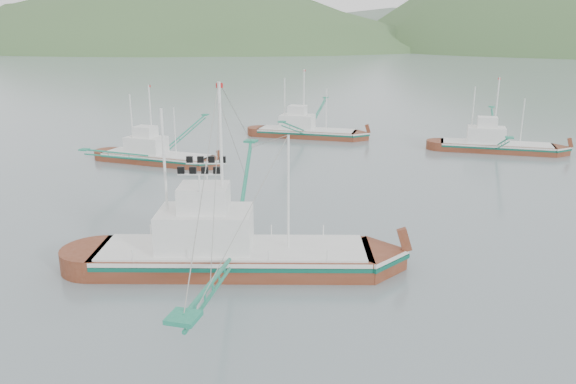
% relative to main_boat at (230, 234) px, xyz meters
% --- Properties ---
extents(ground, '(1200.00, 1200.00, 0.00)m').
position_rel_main_boat_xyz_m(ground, '(1.83, 0.91, -2.33)').
color(ground, slate).
rests_on(ground, ground).
extents(main_boat, '(17.58, 30.23, 12.46)m').
position_rel_main_boat_xyz_m(main_boat, '(0.00, 0.00, 0.00)').
color(main_boat, '#632914').
rests_on(main_boat, ground).
extents(bg_boat_left, '(12.94, 22.92, 9.30)m').
position_rel_main_boat_xyz_m(bg_boat_left, '(-18.36, 24.89, -1.03)').
color(bg_boat_left, '#632914').
rests_on(bg_boat_left, ground).
extents(bg_boat_right, '(13.13, 23.79, 9.62)m').
position_rel_main_boat_xyz_m(bg_boat_right, '(18.73, 40.98, -1.01)').
color(bg_boat_right, '#632914').
rests_on(bg_boat_right, ground).
extents(bg_boat_far, '(13.55, 24.50, 9.91)m').
position_rel_main_boat_xyz_m(bg_boat_far, '(-5.72, 44.16, -0.97)').
color(bg_boat_far, '#632914').
rests_on(bg_boat_far, ground).
extents(headland_left, '(448.00, 308.00, 210.00)m').
position_rel_main_boat_xyz_m(headland_left, '(-178.17, 360.91, -2.33)').
color(headland_left, '#3B5D30').
rests_on(headland_left, ground).
extents(ridge_distant, '(960.00, 400.00, 240.00)m').
position_rel_main_boat_xyz_m(ridge_distant, '(31.83, 560.91, -2.33)').
color(ridge_distant, slate).
rests_on(ridge_distant, ground).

